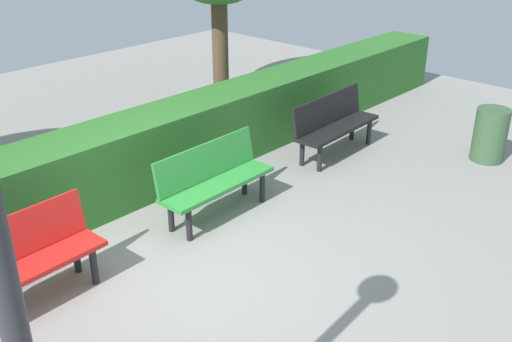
{
  "coord_description": "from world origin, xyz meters",
  "views": [
    {
      "loc": [
        3.23,
        3.94,
        3.46
      ],
      "look_at": [
        -1.32,
        -0.26,
        0.55
      ],
      "focal_mm": 41.25,
      "sensor_mm": 36.0,
      "label": 1
    }
  ],
  "objects_px": {
    "bench_green": "(214,177)",
    "trash_bin": "(490,135)",
    "bench_red": "(23,258)",
    "bench_black": "(334,122)"
  },
  "relations": [
    {
      "from": "bench_red",
      "to": "bench_black",
      "type": "bearing_deg",
      "value": 178.09
    },
    {
      "from": "bench_red",
      "to": "trash_bin",
      "type": "xyz_separation_m",
      "value": [
        -6.09,
        1.78,
        -0.1
      ]
    },
    {
      "from": "bench_green",
      "to": "trash_bin",
      "type": "distance_m",
      "value": 4.14
    },
    {
      "from": "bench_black",
      "to": "trash_bin",
      "type": "bearing_deg",
      "value": 124.48
    },
    {
      "from": "bench_red",
      "to": "trash_bin",
      "type": "bearing_deg",
      "value": 161.81
    },
    {
      "from": "bench_green",
      "to": "bench_black",
      "type": "bearing_deg",
      "value": -179.88
    },
    {
      "from": "bench_black",
      "to": "bench_red",
      "type": "xyz_separation_m",
      "value": [
        4.78,
        0.0,
        -0.0
      ]
    },
    {
      "from": "bench_black",
      "to": "trash_bin",
      "type": "height_order",
      "value": "bench_black"
    },
    {
      "from": "bench_black",
      "to": "bench_green",
      "type": "bearing_deg",
      "value": -0.71
    },
    {
      "from": "bench_black",
      "to": "trash_bin",
      "type": "distance_m",
      "value": 2.21
    }
  ]
}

